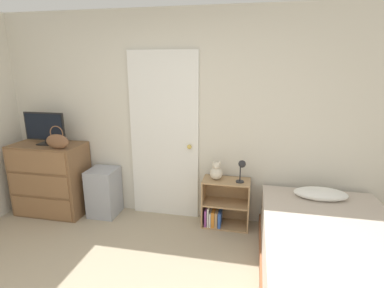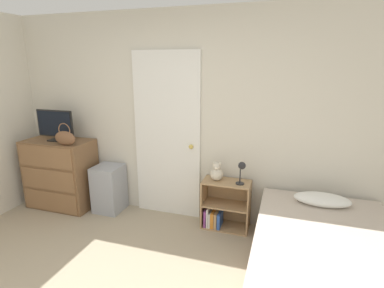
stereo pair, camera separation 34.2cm
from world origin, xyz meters
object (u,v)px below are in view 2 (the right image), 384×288
(tv, at_px, (55,125))
(desk_lamp, at_px, (242,169))
(bookshelf, at_px, (223,208))
(bed, at_px, (326,267))
(handbag, at_px, (65,138))
(storage_bin, at_px, (109,188))
(teddy_bear, at_px, (217,172))
(dresser, at_px, (61,173))

(tv, relative_size, desk_lamp, 2.00)
(bookshelf, bearing_deg, bed, -37.78)
(handbag, height_order, storage_bin, handbag)
(desk_lamp, bearing_deg, bookshelf, 167.64)
(storage_bin, distance_m, desk_lamp, 1.82)
(teddy_bear, xyz_separation_m, desk_lamp, (0.30, -0.04, 0.09))
(bookshelf, distance_m, desk_lamp, 0.58)
(desk_lamp, bearing_deg, tv, -178.49)
(bed, bearing_deg, dresser, 167.77)
(teddy_bear, bearing_deg, bookshelf, 5.06)
(bed, bearing_deg, teddy_bear, 144.49)
(dresser, xyz_separation_m, tv, (0.00, -0.00, 0.68))
(dresser, height_order, tv, tv)
(storage_bin, distance_m, bookshelf, 1.54)
(bookshelf, distance_m, bed, 1.35)
(dresser, distance_m, bookshelf, 2.26)
(handbag, height_order, bookshelf, handbag)
(dresser, relative_size, bed, 0.48)
(tv, height_order, teddy_bear, tv)
(tv, bearing_deg, storage_bin, 5.62)
(dresser, height_order, desk_lamp, dresser)
(dresser, bearing_deg, teddy_bear, 2.71)
(desk_lamp, xyz_separation_m, bed, (0.85, -0.78, -0.52))
(bookshelf, height_order, teddy_bear, teddy_bear)
(bookshelf, distance_m, teddy_bear, 0.46)
(dresser, bearing_deg, desk_lamp, 1.46)
(dresser, xyz_separation_m, teddy_bear, (2.16, 0.10, 0.22))
(tv, bearing_deg, handbag, -29.94)
(storage_bin, xyz_separation_m, bookshelf, (1.54, 0.04, -0.07))
(bed, bearing_deg, desk_lamp, 137.57)
(tv, distance_m, desk_lamp, 2.49)
(tv, distance_m, handbag, 0.34)
(bookshelf, xyz_separation_m, teddy_bear, (-0.08, -0.01, 0.45))
(dresser, bearing_deg, tv, -82.89)
(handbag, distance_m, bookshelf, 2.14)
(dresser, relative_size, tv, 1.72)
(dresser, xyz_separation_m, storage_bin, (0.70, 0.07, -0.16))
(tv, height_order, storage_bin, tv)
(storage_bin, relative_size, teddy_bear, 2.74)
(handbag, distance_m, desk_lamp, 2.21)
(tv, xyz_separation_m, desk_lamp, (2.46, 0.06, -0.36))
(teddy_bear, xyz_separation_m, bed, (1.15, -0.82, -0.43))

